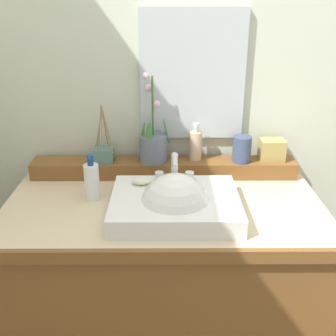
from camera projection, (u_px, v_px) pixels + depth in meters
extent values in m
cube|color=beige|center=(164.00, 68.00, 1.70)|extent=(2.67, 0.20, 2.47)
cube|color=brown|center=(164.00, 296.00, 1.65)|extent=(1.13, 0.59, 0.79)
cube|color=beige|center=(164.00, 207.00, 1.49)|extent=(1.15, 0.62, 0.04)
cube|color=brown|center=(163.00, 256.00, 1.20)|extent=(1.15, 0.02, 0.04)
cube|color=brown|center=(164.00, 168.00, 1.69)|extent=(1.09, 0.11, 0.07)
cube|color=white|center=(175.00, 205.00, 1.39)|extent=(0.44, 0.35, 0.07)
sphere|color=white|center=(175.00, 208.00, 1.38)|extent=(0.24, 0.24, 0.24)
cylinder|color=silver|center=(174.00, 169.00, 1.47)|extent=(0.02, 0.02, 0.10)
cylinder|color=silver|center=(175.00, 162.00, 1.40)|extent=(0.02, 0.11, 0.02)
sphere|color=silver|center=(175.00, 156.00, 1.45)|extent=(0.03, 0.03, 0.03)
cylinder|color=silver|center=(159.00, 177.00, 1.48)|extent=(0.03, 0.03, 0.04)
cylinder|color=silver|center=(189.00, 177.00, 1.48)|extent=(0.03, 0.03, 0.04)
ellipsoid|color=beige|center=(141.00, 181.00, 1.46)|extent=(0.07, 0.04, 0.02)
cylinder|color=slate|center=(153.00, 148.00, 1.64)|extent=(0.11, 0.11, 0.11)
cylinder|color=tan|center=(153.00, 136.00, 1.62)|extent=(0.10, 0.10, 0.01)
cylinder|color=#476B38|center=(153.00, 106.00, 1.57)|extent=(0.01, 0.01, 0.23)
ellipsoid|color=#387033|center=(166.00, 131.00, 1.62)|extent=(0.03, 0.03, 0.10)
ellipsoid|color=#387033|center=(143.00, 131.00, 1.61)|extent=(0.03, 0.03, 0.08)
ellipsoid|color=#387033|center=(149.00, 135.00, 1.57)|extent=(0.04, 0.03, 0.09)
sphere|color=#E5B3CF|center=(157.00, 104.00, 1.56)|extent=(0.03, 0.03, 0.03)
sphere|color=#E5B3CF|center=(149.00, 88.00, 1.57)|extent=(0.03, 0.03, 0.03)
sphere|color=#E5B3CF|center=(146.00, 76.00, 1.52)|extent=(0.03, 0.03, 0.03)
cylinder|color=beige|center=(196.00, 146.00, 1.66)|extent=(0.05, 0.05, 0.12)
cylinder|color=silver|center=(196.00, 130.00, 1.63)|extent=(0.02, 0.02, 0.02)
cylinder|color=silver|center=(196.00, 125.00, 1.63)|extent=(0.02, 0.02, 0.02)
cylinder|color=silver|center=(197.00, 125.00, 1.61)|extent=(0.01, 0.03, 0.01)
cylinder|color=#3B496A|center=(242.00, 149.00, 1.64)|extent=(0.08, 0.08, 0.11)
cube|color=slate|center=(104.00, 154.00, 1.65)|extent=(0.08, 0.08, 0.06)
cylinder|color=#9E7A4C|center=(106.00, 130.00, 1.62)|extent=(0.03, 0.01, 0.17)
cylinder|color=#9E7A4C|center=(107.00, 127.00, 1.63)|extent=(0.03, 0.04, 0.19)
cylinder|color=#9E7A4C|center=(105.00, 127.00, 1.64)|extent=(0.01, 0.06, 0.18)
cylinder|color=#9E7A4C|center=(99.00, 128.00, 1.62)|extent=(0.03, 0.03, 0.18)
cylinder|color=#9E7A4C|center=(98.00, 131.00, 1.62)|extent=(0.04, 0.01, 0.16)
cylinder|color=#9E7A4C|center=(100.00, 129.00, 1.60)|extent=(0.02, 0.03, 0.19)
cylinder|color=#9E7A4C|center=(102.00, 134.00, 1.60)|extent=(0.01, 0.04, 0.15)
cylinder|color=#9E7A4C|center=(107.00, 133.00, 1.60)|extent=(0.04, 0.04, 0.16)
cube|color=tan|center=(272.00, 150.00, 1.66)|extent=(0.10, 0.08, 0.09)
cylinder|color=white|center=(92.00, 182.00, 1.48)|extent=(0.05, 0.05, 0.14)
cylinder|color=navy|center=(90.00, 163.00, 1.45)|extent=(0.02, 0.02, 0.02)
cylinder|color=navy|center=(90.00, 158.00, 1.44)|extent=(0.02, 0.02, 0.02)
cylinder|color=navy|center=(89.00, 158.00, 1.43)|extent=(0.01, 0.03, 0.01)
cube|color=silver|center=(193.00, 76.00, 1.60)|extent=(0.42, 0.02, 0.51)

